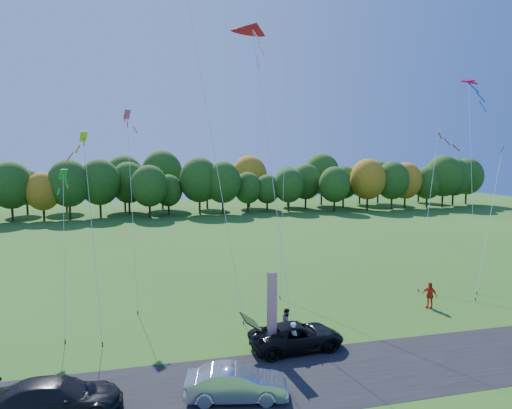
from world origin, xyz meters
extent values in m
plane|color=#265616|center=(0.00, 0.00, 0.00)|extent=(160.00, 160.00, 0.00)
cube|color=black|center=(0.00, -4.00, 0.01)|extent=(90.00, 6.00, 0.01)
imported|color=black|center=(0.49, -0.91, 0.70)|extent=(5.19, 2.67, 1.40)
imported|color=#B2B2B7|center=(-3.63, -5.05, 0.71)|extent=(4.51, 2.34, 1.42)
imported|color=black|center=(-10.78, -4.50, 0.74)|extent=(5.17, 2.26, 1.48)
imported|color=white|center=(0.20, -1.30, 0.82)|extent=(0.54, 0.68, 1.64)
imported|color=gray|center=(0.56, 0.96, 0.78)|extent=(0.84, 0.93, 1.57)
imported|color=red|center=(11.29, 3.06, 0.88)|extent=(0.90, 1.11, 1.76)
cylinder|color=#999999|center=(-1.18, -1.10, 2.19)|extent=(0.06, 0.06, 4.38)
cube|color=red|center=(-0.91, -1.05, 2.63)|extent=(0.54, 0.13, 3.28)
cube|color=navy|center=(-0.91, -1.02, 3.84)|extent=(0.54, 0.12, 0.85)
cylinder|color=#4C3F33|center=(-1.47, 3.26, 0.10)|extent=(0.08, 0.08, 0.20)
cylinder|color=#4C3F33|center=(2.11, 7.39, 0.10)|extent=(0.08, 0.08, 0.20)
cylinder|color=#4C3F33|center=(0.94, 1.05, 0.10)|extent=(0.08, 0.08, 0.20)
cone|color=red|center=(0.84, 10.42, 19.42)|extent=(2.94, 2.25, 3.22)
cylinder|color=#4C3F33|center=(15.43, 3.63, 0.10)|extent=(0.08, 0.08, 0.20)
cube|color=#D5175B|center=(19.94, 11.13, 16.42)|extent=(2.99, 1.05, 1.15)
cylinder|color=#4C3F33|center=(-9.57, 2.07, 0.10)|extent=(0.08, 0.08, 0.20)
cube|color=#B2FF1A|center=(-10.65, 6.93, 11.39)|extent=(1.04, 1.04, 1.23)
cylinder|color=#4C3F33|center=(-11.58, 2.89, 0.10)|extent=(0.08, 0.08, 0.20)
cube|color=green|center=(-12.20, 8.79, 9.01)|extent=(1.12, 1.12, 1.32)
cylinder|color=#4C3F33|center=(12.75, 6.49, 0.10)|extent=(0.08, 0.08, 0.20)
cube|color=white|center=(17.42, 11.40, 12.23)|extent=(1.20, 1.20, 1.42)
cylinder|color=#4C3F33|center=(-7.75, 6.65, 0.10)|extent=(0.08, 0.08, 0.20)
cube|color=#EA4E60|center=(-8.21, 13.42, 13.29)|extent=(1.23, 1.23, 1.46)
cylinder|color=#4C3F33|center=(16.55, 4.87, 0.10)|extent=(0.08, 0.08, 0.20)
cube|color=blue|center=(22.24, 9.46, 10.67)|extent=(1.00, 1.00, 1.18)
camera|label=1|loc=(-7.27, -22.93, 10.33)|focal=32.00mm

